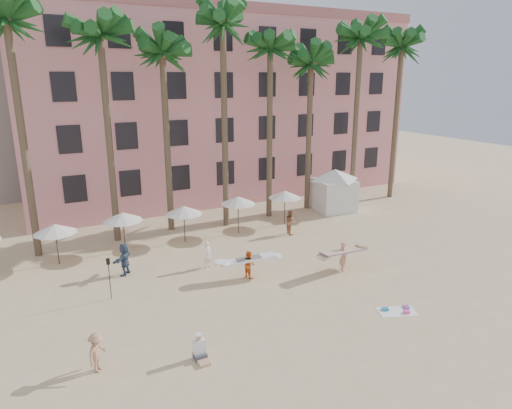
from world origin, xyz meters
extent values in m
plane|color=#D1B789|center=(0.00, 0.00, 0.00)|extent=(120.00, 120.00, 0.00)
cube|color=pink|center=(7.00, 26.00, 8.00)|extent=(35.00, 14.00, 16.00)
cylinder|color=brown|center=(-10.00, 14.50, 7.00)|extent=(0.44, 0.44, 14.00)
cylinder|color=brown|center=(-5.00, 15.00, 6.75)|extent=(0.44, 0.44, 13.50)
cylinder|color=brown|center=(-1.00, 15.50, 6.25)|extent=(0.44, 0.44, 12.50)
cylinder|color=brown|center=(3.00, 14.50, 7.25)|extent=(0.44, 0.44, 14.50)
cylinder|color=brown|center=(7.00, 15.00, 6.50)|extent=(0.44, 0.44, 13.00)
cylinder|color=brown|center=(11.00, 15.50, 6.00)|extent=(0.44, 0.44, 12.00)
cylinder|color=brown|center=(15.00, 14.50, 7.00)|extent=(0.44, 0.44, 14.00)
cylinder|color=brown|center=(20.00, 15.00, 6.75)|extent=(0.44, 0.44, 13.50)
cylinder|color=#332B23|center=(-9.00, 12.40, 1.20)|extent=(0.07, 0.07, 2.40)
cone|color=white|center=(-9.00, 12.40, 2.25)|extent=(2.50, 2.50, 0.55)
cylinder|color=#332B23|center=(-5.00, 12.60, 1.25)|extent=(0.07, 0.07, 2.50)
cone|color=white|center=(-5.00, 12.60, 2.35)|extent=(2.50, 2.50, 0.55)
cylinder|color=#332B23|center=(-1.00, 12.50, 1.20)|extent=(0.07, 0.07, 2.40)
cone|color=white|center=(-1.00, 12.50, 2.25)|extent=(2.50, 2.50, 0.55)
cylinder|color=#332B23|center=(3.00, 12.40, 1.30)|extent=(0.07, 0.07, 2.60)
cone|color=white|center=(3.00, 12.40, 2.45)|extent=(2.50, 2.50, 0.55)
cylinder|color=#332B23|center=(7.00, 12.60, 1.25)|extent=(0.07, 0.07, 2.50)
cone|color=white|center=(7.00, 12.60, 2.35)|extent=(2.50, 2.50, 0.55)
cube|color=silver|center=(12.65, 13.94, 1.30)|extent=(3.39, 3.39, 2.60)
cone|color=silver|center=(12.65, 13.94, 3.05)|extent=(5.09, 5.09, 0.90)
cube|color=white|center=(4.78, -1.44, 0.01)|extent=(2.04, 1.59, 0.02)
cube|color=teal|center=(4.39, -1.07, 0.07)|extent=(0.37, 0.34, 0.10)
cube|color=#FF468A|center=(5.08, -1.77, 0.08)|extent=(0.34, 0.31, 0.12)
cube|color=purple|center=(5.45, -1.38, 0.06)|extent=(0.35, 0.37, 0.08)
imported|color=tan|center=(5.51, 3.62, 0.88)|extent=(0.64, 0.76, 1.77)
cube|color=tan|center=(5.51, 3.62, 1.24)|extent=(3.27, 1.13, 0.38)
imported|color=#E55818|center=(0.26, 5.39, 0.78)|extent=(0.74, 0.87, 1.56)
cube|color=white|center=(0.26, 5.39, 1.09)|extent=(3.21, 1.30, 0.32)
imported|color=white|center=(-1.25, 7.73, 0.82)|extent=(0.71, 0.65, 1.64)
imported|color=#3A4966|center=(-5.79, 9.02, 0.93)|extent=(1.56, 1.66, 1.87)
imported|color=#9D6441|center=(6.23, 10.53, 0.90)|extent=(0.83, 0.98, 1.79)
imported|color=tan|center=(-8.68, 0.56, 0.80)|extent=(1.11, 1.18, 1.61)
cylinder|color=black|center=(-7.10, 6.36, 1.05)|extent=(0.04, 0.04, 2.10)
cube|color=black|center=(-7.10, 6.36, 2.05)|extent=(0.18, 0.03, 0.35)
cube|color=#3F3F4C|center=(-4.97, -0.57, 0.13)|extent=(0.48, 0.45, 0.26)
cube|color=tan|center=(-4.97, -0.95, 0.06)|extent=(0.43, 0.48, 0.13)
cube|color=white|center=(-4.97, -0.52, 0.54)|extent=(0.47, 0.28, 0.59)
sphere|color=tan|center=(-4.97, -0.52, 0.97)|extent=(0.26, 0.26, 0.26)
camera|label=1|loc=(-10.43, -15.66, 10.95)|focal=32.00mm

